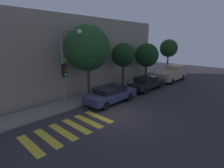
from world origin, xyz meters
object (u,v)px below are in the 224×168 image
Objects in this scene: tree_near_corner at (88,48)px; tree_behind_truck at (169,48)px; traffic_light_pole at (67,60)px; sedan_middle at (147,83)px; tree_far_end at (147,55)px; sedan_near_corner at (111,94)px; tree_midblock at (123,55)px; pickup_truck at (172,73)px.

tree_near_corner is 1.21× the size of tree_behind_truck.
traffic_light_pole is 9.26m from sedan_middle.
tree_far_end is (11.73, 0.76, -0.38)m from traffic_light_pole.
sedan_near_corner is 0.74× the size of tree_near_corner.
tree_near_corner is (2.51, 0.76, 0.76)m from traffic_light_pole.
sedan_middle is at bearing -8.33° from traffic_light_pole.
sedan_near_corner is 5.37m from tree_midblock.
tree_behind_truck is (2.79, 2.04, 3.03)m from pickup_truck.
pickup_truck is 4.60m from tree_behind_truck.
tree_midblock is (4.06, 2.04, 2.86)m from sedan_near_corner.
tree_midblock is (4.71, 0.00, -0.85)m from tree_near_corner.
tree_near_corner reaches higher than pickup_truck.
tree_midblock is at bearing 26.62° from sedan_near_corner.
traffic_light_pole is 4.51m from sedan_near_corner.
traffic_light_pole is 1.13× the size of tree_behind_truck.
tree_near_corner is 1.31× the size of tree_midblock.
sedan_middle is 0.98× the size of tree_far_end.
tree_far_end reaches higher than sedan_near_corner.
tree_far_end is (8.57, 2.04, 2.58)m from sedan_near_corner.
tree_far_end is at bearing 3.73° from traffic_light_pole.
sedan_near_corner is 14.91m from tree_behind_truck.
sedan_middle reaches higher than sedan_near_corner.
tree_behind_truck is (15.06, 0.00, -0.47)m from tree_near_corner.
tree_behind_truck is (14.41, 2.04, 3.24)m from sedan_near_corner.
traffic_light_pole is 1.27× the size of sedan_near_corner.
pickup_truck is at bearing 0.00° from sedan_middle.
tree_midblock reaches higher than sedan_middle.
sedan_middle is 0.90× the size of pickup_truck.
tree_far_end is at bearing -0.00° from tree_midblock.
tree_behind_truck is at bearing 0.00° from tree_midblock.
traffic_light_pole is 1.25× the size of tree_far_end.
traffic_light_pole is at bearing 171.67° from sedan_middle.
tree_far_end is (-3.05, 2.04, 2.37)m from pickup_truck.
sedan_near_corner is 0.98× the size of tree_far_end.
tree_near_corner is at bearing 161.75° from sedan_middle.
sedan_near_corner is 0.89× the size of tree_behind_truck.
tree_far_end is (4.51, -0.00, -0.28)m from tree_midblock.
tree_midblock is at bearing 125.77° from sedan_middle.
pickup_truck is 4.37m from tree_far_end.
pickup_truck is at bearing -15.08° from tree_midblock.
tree_midblock reaches higher than sedan_near_corner.
sedan_middle is 4.48m from tree_far_end.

